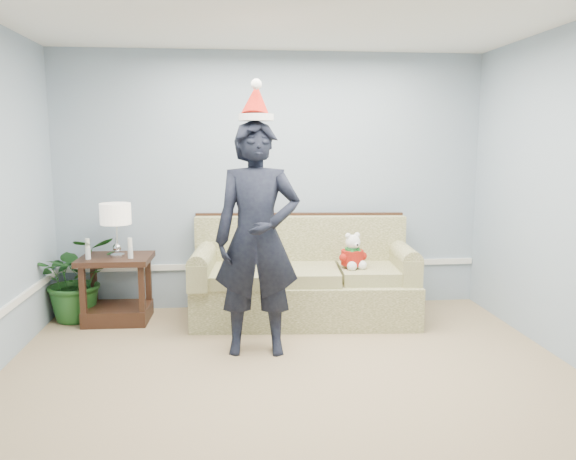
{
  "coord_description": "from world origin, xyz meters",
  "views": [
    {
      "loc": [
        -0.43,
        -3.44,
        1.76
      ],
      "look_at": [
        0.07,
        1.55,
        0.98
      ],
      "focal_mm": 35.0,
      "sensor_mm": 36.0,
      "label": 1
    }
  ],
  "objects_px": {
    "side_table": "(118,296)",
    "teddy_bear": "(352,255)",
    "table_lamp": "(116,216)",
    "houseplant": "(77,278)",
    "man": "(257,239)",
    "sofa": "(304,282)"
  },
  "relations": [
    {
      "from": "side_table",
      "to": "teddy_bear",
      "type": "xyz_separation_m",
      "value": [
        2.32,
        -0.24,
        0.41
      ]
    },
    {
      "from": "side_table",
      "to": "teddy_bear",
      "type": "relative_size",
      "value": 1.94
    },
    {
      "from": "table_lamp",
      "to": "teddy_bear",
      "type": "bearing_deg",
      "value": -5.28
    },
    {
      "from": "houseplant",
      "to": "man",
      "type": "height_order",
      "value": "man"
    },
    {
      "from": "sofa",
      "to": "teddy_bear",
      "type": "bearing_deg",
      "value": -17.03
    },
    {
      "from": "side_table",
      "to": "teddy_bear",
      "type": "distance_m",
      "value": 2.36
    },
    {
      "from": "man",
      "to": "sofa",
      "type": "bearing_deg",
      "value": 64.19
    },
    {
      "from": "side_table",
      "to": "houseplant",
      "type": "xyz_separation_m",
      "value": [
        -0.41,
        0.1,
        0.17
      ]
    },
    {
      "from": "sofa",
      "to": "table_lamp",
      "type": "relative_size",
      "value": 4.3
    },
    {
      "from": "side_table",
      "to": "table_lamp",
      "type": "bearing_deg",
      "value": -47.55
    },
    {
      "from": "table_lamp",
      "to": "houseplant",
      "type": "xyz_separation_m",
      "value": [
        -0.43,
        0.12,
        -0.63
      ]
    },
    {
      "from": "teddy_bear",
      "to": "sofa",
      "type": "bearing_deg",
      "value": 140.81
    },
    {
      "from": "table_lamp",
      "to": "houseplant",
      "type": "bearing_deg",
      "value": 164.37
    },
    {
      "from": "sofa",
      "to": "table_lamp",
      "type": "height_order",
      "value": "table_lamp"
    },
    {
      "from": "side_table",
      "to": "man",
      "type": "relative_size",
      "value": 0.36
    },
    {
      "from": "houseplant",
      "to": "man",
      "type": "bearing_deg",
      "value": -31.1
    },
    {
      "from": "table_lamp",
      "to": "houseplant",
      "type": "height_order",
      "value": "table_lamp"
    },
    {
      "from": "table_lamp",
      "to": "teddy_bear",
      "type": "relative_size",
      "value": 1.47
    },
    {
      "from": "teddy_bear",
      "to": "houseplant",
      "type": "bearing_deg",
      "value": 155.33
    },
    {
      "from": "sofa",
      "to": "table_lamp",
      "type": "distance_m",
      "value": 1.96
    },
    {
      "from": "houseplant",
      "to": "side_table",
      "type": "bearing_deg",
      "value": -13.14
    },
    {
      "from": "houseplant",
      "to": "teddy_bear",
      "type": "relative_size",
      "value": 2.38
    }
  ]
}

